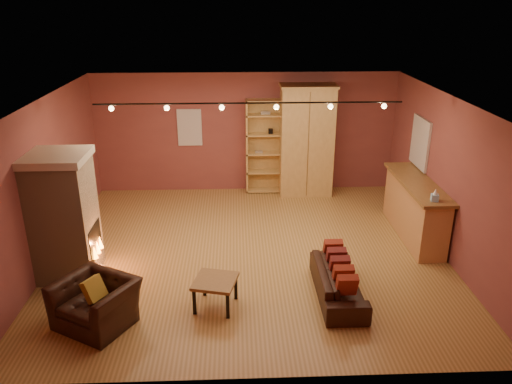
{
  "coord_description": "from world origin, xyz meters",
  "views": [
    {
      "loc": [
        -0.23,
        -8.13,
        4.4
      ],
      "look_at": [
        0.12,
        0.2,
        1.11
      ],
      "focal_mm": 35.0,
      "sensor_mm": 36.0,
      "label": 1
    }
  ],
  "objects_px": {
    "armoire": "(306,141)",
    "armchair": "(95,296)",
    "fireplace": "(65,216)",
    "coffee_table": "(215,284)",
    "bar_counter": "(415,209)",
    "loveseat": "(339,276)",
    "bookcase": "(265,145)"
  },
  "relations": [
    {
      "from": "bar_counter",
      "to": "loveseat",
      "type": "bearing_deg",
      "value": -132.47
    },
    {
      "from": "armchair",
      "to": "fireplace",
      "type": "bearing_deg",
      "value": 148.93
    },
    {
      "from": "bar_counter",
      "to": "armchair",
      "type": "xyz_separation_m",
      "value": [
        -5.46,
        -2.6,
        -0.12
      ]
    },
    {
      "from": "armchair",
      "to": "coffee_table",
      "type": "bearing_deg",
      "value": 41.96
    },
    {
      "from": "fireplace",
      "to": "loveseat",
      "type": "height_order",
      "value": "fireplace"
    },
    {
      "from": "coffee_table",
      "to": "loveseat",
      "type": "bearing_deg",
      "value": 6.04
    },
    {
      "from": "bookcase",
      "to": "loveseat",
      "type": "distance_m",
      "value": 4.76
    },
    {
      "from": "loveseat",
      "to": "coffee_table",
      "type": "bearing_deg",
      "value": 96.11
    },
    {
      "from": "bookcase",
      "to": "armchair",
      "type": "bearing_deg",
      "value": -117.68
    },
    {
      "from": "armoire",
      "to": "armchair",
      "type": "bearing_deg",
      "value": -126.37
    },
    {
      "from": "coffee_table",
      "to": "fireplace",
      "type": "bearing_deg",
      "value": 156.3
    },
    {
      "from": "fireplace",
      "to": "bookcase",
      "type": "distance_m",
      "value": 5.11
    },
    {
      "from": "bar_counter",
      "to": "fireplace",
      "type": "bearing_deg",
      "value": -169.44
    },
    {
      "from": "armoire",
      "to": "fireplace",
      "type": "bearing_deg",
      "value": -141.53
    },
    {
      "from": "fireplace",
      "to": "coffee_table",
      "type": "relative_size",
      "value": 2.89
    },
    {
      "from": "bar_counter",
      "to": "loveseat",
      "type": "relative_size",
      "value": 1.41
    },
    {
      "from": "bookcase",
      "to": "armchair",
      "type": "xyz_separation_m",
      "value": [
        -2.71,
        -5.17,
        -0.67
      ]
    },
    {
      "from": "armchair",
      "to": "coffee_table",
      "type": "distance_m",
      "value": 1.72
    },
    {
      "from": "armoire",
      "to": "armchair",
      "type": "relative_size",
      "value": 2.08
    },
    {
      "from": "fireplace",
      "to": "armchair",
      "type": "distance_m",
      "value": 1.74
    },
    {
      "from": "fireplace",
      "to": "loveseat",
      "type": "distance_m",
      "value": 4.51
    },
    {
      "from": "bookcase",
      "to": "bar_counter",
      "type": "distance_m",
      "value": 3.8
    },
    {
      "from": "loveseat",
      "to": "armoire",
      "type": "bearing_deg",
      "value": -0.77
    },
    {
      "from": "bookcase",
      "to": "coffee_table",
      "type": "bearing_deg",
      "value": -102.03
    },
    {
      "from": "loveseat",
      "to": "fireplace",
      "type": "bearing_deg",
      "value": 78.66
    },
    {
      "from": "bar_counter",
      "to": "armchair",
      "type": "distance_m",
      "value": 6.04
    },
    {
      "from": "fireplace",
      "to": "bar_counter",
      "type": "bearing_deg",
      "value": 10.56
    },
    {
      "from": "fireplace",
      "to": "armoire",
      "type": "xyz_separation_m",
      "value": [
        4.43,
        3.52,
        0.23
      ]
    },
    {
      "from": "armchair",
      "to": "bookcase",
      "type": "bearing_deg",
      "value": 92.55
    },
    {
      "from": "bookcase",
      "to": "armoire",
      "type": "height_order",
      "value": "armoire"
    },
    {
      "from": "fireplace",
      "to": "bar_counter",
      "type": "height_order",
      "value": "fireplace"
    },
    {
      "from": "loveseat",
      "to": "coffee_table",
      "type": "height_order",
      "value": "loveseat"
    }
  ]
}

